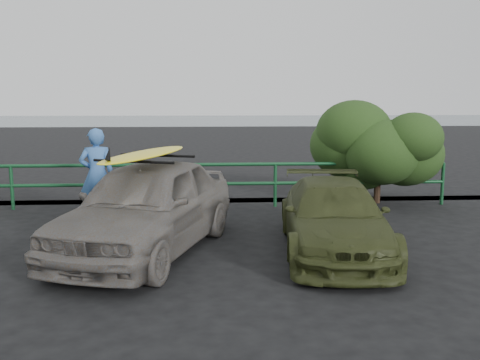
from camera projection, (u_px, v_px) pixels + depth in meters
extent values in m
plane|color=black|center=(105.00, 281.00, 7.41)|extent=(80.00, 80.00, 0.00)
plane|color=slate|center=(196.00, 118.00, 66.59)|extent=(200.00, 200.00, 0.00)
imported|color=#65605A|center=(147.00, 206.00, 8.73)|extent=(3.15, 4.84, 1.53)
imported|color=#343B1A|center=(334.00, 217.00, 8.75)|extent=(2.03, 4.15, 1.16)
imported|color=#3C6DB5|center=(97.00, 175.00, 10.94)|extent=(0.75, 0.54, 1.92)
ellipsoid|color=yellow|center=(146.00, 154.00, 8.60)|extent=(1.50, 2.95, 0.09)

